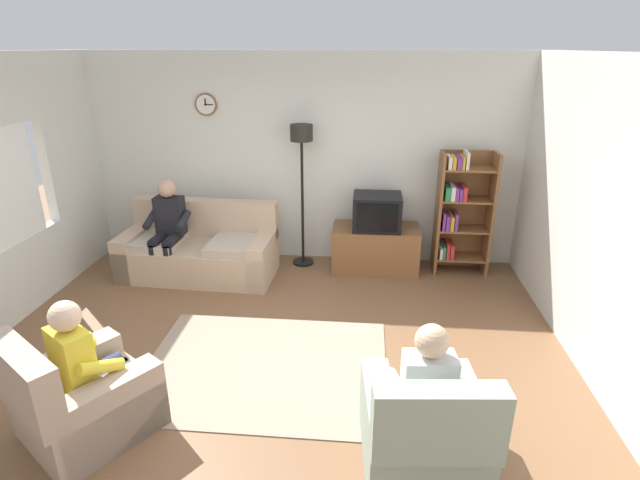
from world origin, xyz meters
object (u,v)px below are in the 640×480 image
(floor_lamp, at_px, (302,157))
(armchair_near_bookshelf, at_px, (423,431))
(person_on_couch, at_px, (167,225))
(tv, at_px, (377,212))
(person_in_right_armchair, at_px, (424,385))
(person_in_left_armchair, at_px, (87,360))
(tv_stand, at_px, (375,248))
(bookshelf, at_px, (460,210))
(armchair_near_window, at_px, (82,401))
(couch, at_px, (200,251))

(floor_lamp, xyz_separation_m, armchair_near_bookshelf, (1.25, -3.37, -1.16))
(person_on_couch, bearing_deg, tv, 9.74)
(person_in_right_armchair, bearing_deg, person_in_left_armchair, 178.46)
(tv_stand, xyz_separation_m, bookshelf, (1.04, 0.07, 0.53))
(tv_stand, bearing_deg, person_on_couch, -169.73)
(tv, bearing_deg, person_in_left_armchair, -124.82)
(tv, height_order, armchair_near_window, tv)
(couch, relative_size, bookshelf, 1.23)
(armchair_near_bookshelf, bearing_deg, person_on_couch, 135.50)
(tv, relative_size, person_on_couch, 0.48)
(couch, relative_size, person_on_couch, 1.56)
(armchair_near_window, bearing_deg, person_in_right_armchair, 0.19)
(couch, bearing_deg, person_on_couch, -161.89)
(person_on_couch, xyz_separation_m, person_in_right_armchair, (2.84, -2.71, -0.09))
(tv, distance_m, person_in_right_armchair, 3.17)
(couch, xyz_separation_m, person_in_right_armchair, (2.51, -2.82, 0.29))
(tv_stand, relative_size, person_in_left_armchair, 0.98)
(tv_stand, distance_m, person_in_right_armchair, 3.21)
(tv, bearing_deg, armchair_near_window, -124.82)
(couch, relative_size, floor_lamp, 1.05)
(armchair_near_window, height_order, person_in_right_armchair, person_in_right_armchair)
(couch, distance_m, person_on_couch, 0.52)
(bookshelf, relative_size, person_on_couch, 1.27)
(bookshelf, height_order, person_in_left_armchair, bookshelf)
(couch, bearing_deg, tv_stand, 9.04)
(person_in_left_armchair, bearing_deg, tv, 55.18)
(tv, distance_m, bookshelf, 1.04)
(tv_stand, distance_m, armchair_near_window, 3.87)
(armchair_near_window, distance_m, person_on_couch, 2.78)
(floor_lamp, bearing_deg, armchair_near_bookshelf, -69.64)
(armchair_near_window, distance_m, person_in_left_armchair, 0.33)
(couch, relative_size, armchair_near_window, 1.65)
(tv, relative_size, armchair_near_window, 0.51)
(floor_lamp, xyz_separation_m, person_in_left_armchair, (-1.19, -3.21, -0.85))
(armchair_near_window, height_order, person_on_couch, person_on_couch)
(tv_stand, distance_m, person_on_couch, 2.64)
(tv_stand, distance_m, tv, 0.51)
(tv_stand, bearing_deg, armchair_near_window, -124.61)
(tv_stand, height_order, bookshelf, bookshelf)
(armchair_near_bookshelf, distance_m, person_on_couch, 4.02)
(tv, height_order, person_in_right_armchair, person_in_right_armchair)
(tv, bearing_deg, armchair_near_bookshelf, -84.90)
(tv, xyz_separation_m, person_on_couch, (-2.56, -0.44, -0.10))
(couch, bearing_deg, bookshelf, 7.44)
(couch, height_order, tv, tv)
(tv, height_order, person_on_couch, person_on_couch)
(tv, bearing_deg, tv_stand, 90.00)
(floor_lamp, bearing_deg, armchair_near_window, -110.67)
(floor_lamp, xyz_separation_m, armchair_near_window, (-1.24, -3.29, -1.16))
(floor_lamp, distance_m, person_in_right_armchair, 3.61)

